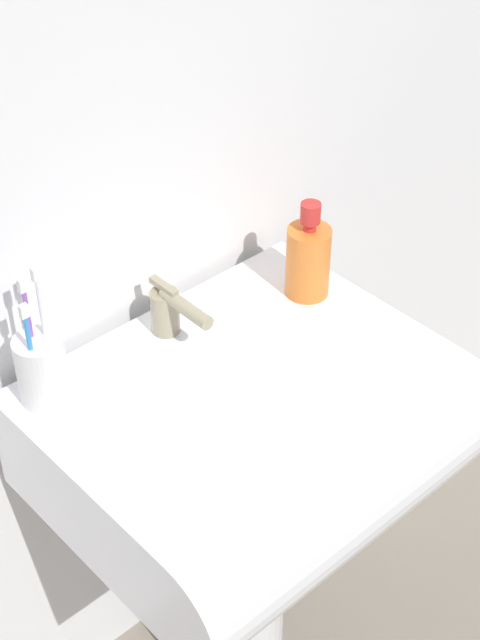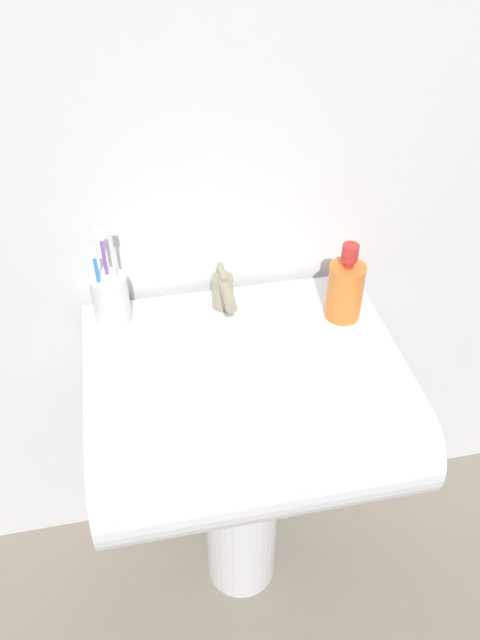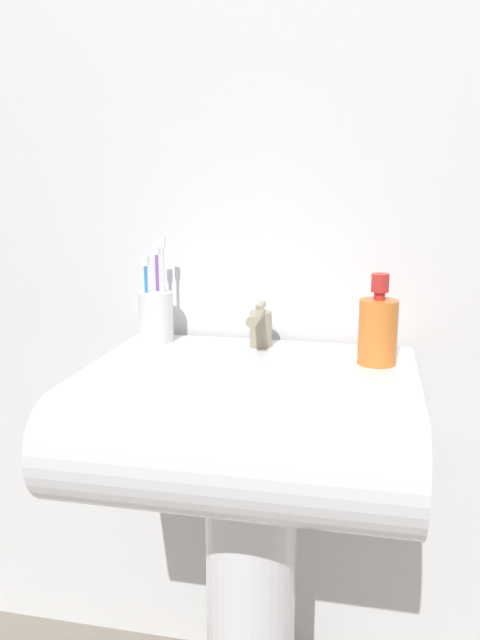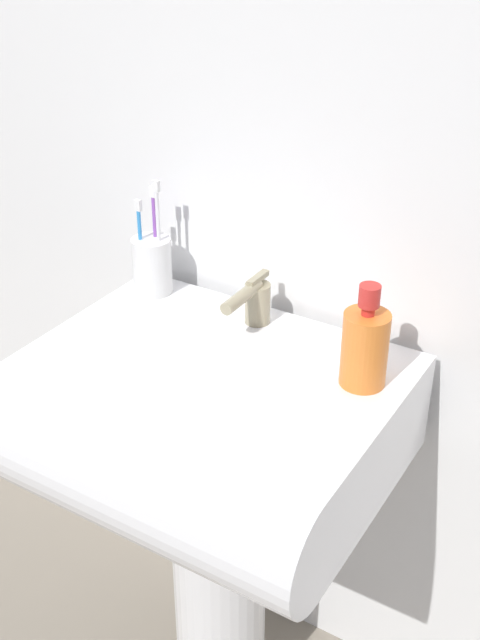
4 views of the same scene
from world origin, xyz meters
TOP-DOWN VIEW (x-y plane):
  - ground_plane at (0.00, 0.00)m, footprint 6.00×6.00m
  - wall_back at (0.00, 0.25)m, footprint 5.00×0.05m
  - sink_pedestal at (0.00, 0.00)m, footprint 0.18×0.18m
  - sink_basin at (0.00, -0.06)m, footprint 0.59×0.49m
  - faucet at (-0.01, 0.13)m, footprint 0.04×0.13m
  - toothbrush_cup at (-0.23, 0.14)m, footprint 0.07×0.07m
  - soap_bottle at (0.22, 0.07)m, footprint 0.07×0.07m

SIDE VIEW (x-z plane):
  - ground_plane at x=0.00m, z-range 0.00..0.00m
  - sink_pedestal at x=0.00m, z-range 0.00..0.61m
  - sink_basin at x=0.00m, z-range 0.61..0.79m
  - faucet at x=-0.01m, z-range 0.79..0.88m
  - toothbrush_cup at x=-0.23m, z-range 0.74..0.95m
  - soap_bottle at x=0.22m, z-range 0.77..0.94m
  - wall_back at x=0.00m, z-range 0.00..2.40m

